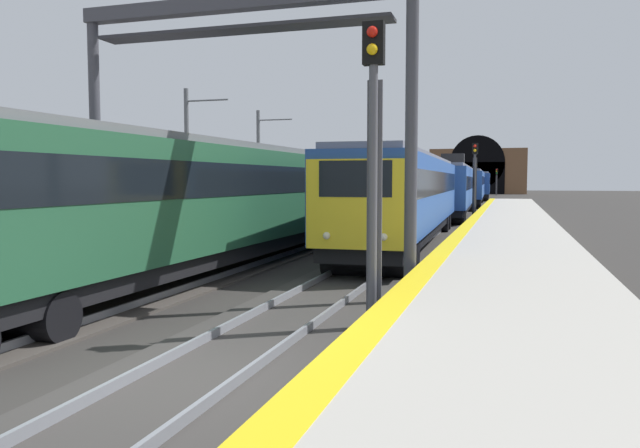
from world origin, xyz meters
TOP-DOWN VIEW (x-y plane):
  - ground_plane at (0.00, 0.00)m, footprint 320.00×320.00m
  - platform_right at (0.00, -4.16)m, footprint 112.00×3.89m
  - platform_right_edge_strip at (0.00, -2.46)m, footprint 112.00×0.50m
  - track_main_line at (0.00, 0.00)m, footprint 160.00×2.94m
  - train_main_approaching at (49.61, -0.00)m, footprint 83.41×3.36m
  - train_adjacent_platform at (30.24, 4.23)m, footprint 63.08×3.06m
  - railway_signal_near at (3.57, -1.76)m, footprint 0.39×0.38m
  - railway_signal_mid at (36.15, -1.76)m, footprint 0.39×0.38m
  - railway_signal_far at (104.71, -1.76)m, footprint 0.39×0.38m
  - overhead_signal_gantry at (6.35, 2.11)m, footprint 0.70×8.54m
  - tunnel_portal at (116.59, 2.11)m, footprint 2.29×18.44m
  - catenary_mast_near at (19.07, 10.69)m, footprint 0.22×2.30m
  - catenary_mast_far at (27.83, 10.69)m, footprint 0.22×2.32m

SIDE VIEW (x-z plane):
  - ground_plane at x=0.00m, z-range 0.00..0.00m
  - track_main_line at x=0.00m, z-range -0.06..0.15m
  - platform_right at x=0.00m, z-range 0.00..0.91m
  - platform_right_edge_strip at x=0.00m, z-range 0.91..0.92m
  - train_main_approaching at x=49.61m, z-range -0.16..4.54m
  - train_adjacent_platform at x=30.24m, z-range 0.29..4.17m
  - railway_signal_far at x=104.71m, z-range 0.52..5.25m
  - railway_signal_mid at x=36.15m, z-range 0.45..5.72m
  - railway_signal_near at x=3.57m, z-range 0.46..6.03m
  - catenary_mast_far at x=27.83m, z-range 0.12..7.14m
  - catenary_mast_near at x=19.07m, z-range 0.12..7.24m
  - tunnel_portal at x=116.59m, z-range -1.23..10.11m
  - overhead_signal_gantry at x=6.35m, z-range 1.81..8.96m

